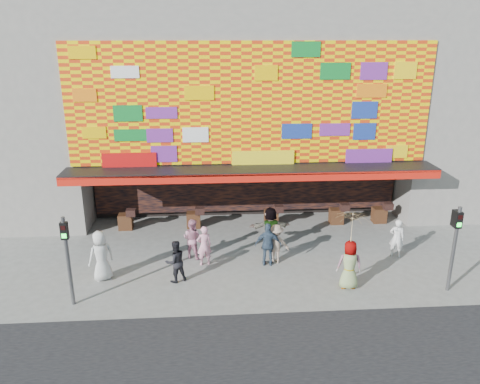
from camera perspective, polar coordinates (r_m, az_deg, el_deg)
The scene contains 14 objects.
ground at distance 17.11m, azimuth 2.50°, elevation -10.03°, with size 90.00×90.00×0.00m, color slate.
shop_building at distance 23.36m, azimuth 0.40°, elevation 11.29°, with size 15.20×9.40×10.00m.
signal_left at distance 15.48m, azimuth -20.34°, elevation -6.80°, with size 0.22×0.20×3.00m.
signal_right at distance 16.85m, azimuth 24.75°, elevation -5.29°, with size 0.22×0.20×3.00m.
ped_a at distance 17.10m, azimuth -16.58°, elevation -7.46°, with size 0.89×0.58×1.82m, color beige.
ped_b at distance 17.52m, azimuth -4.39°, elevation -6.53°, with size 0.56×0.37×1.54m, color pink.
ped_c at distance 16.50m, azimuth -7.89°, elevation -8.38°, with size 0.74×0.58×1.52m, color black.
ped_d at distance 17.71m, azimuth 4.40°, elevation -6.30°, with size 0.98×0.56×1.52m, color gray.
ped_e at distance 17.45m, azimuth 3.45°, elevation -6.41°, with size 0.97×0.41×1.66m, color #35475D.
ped_f at distance 18.70m, azimuth 3.72°, elevation -4.46°, with size 1.65×0.52×1.77m, color gray.
ped_g at distance 16.33m, azimuth 13.19°, elevation -8.63°, with size 0.84×0.55×1.72m, color gray.
ped_h at distance 19.10m, azimuth 18.57°, elevation -5.34°, with size 0.56×0.37×1.53m, color white.
ped_i at distance 18.10m, azimuth -5.84°, elevation -5.66°, with size 0.77×0.60×1.58m, color #C47E98.
parasol at distance 15.76m, azimuth 13.55°, elevation -4.21°, with size 1.42×1.43×2.00m.
Camera 1 is at (-1.79, -14.93, 8.18)m, focal length 35.00 mm.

